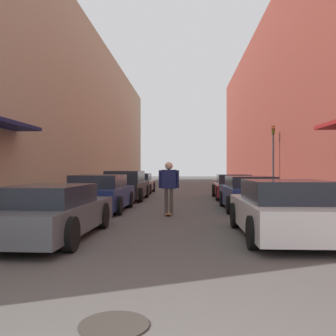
{
  "coord_description": "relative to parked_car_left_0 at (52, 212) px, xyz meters",
  "views": [
    {
      "loc": [
        0.37,
        -2.32,
        1.55
      ],
      "look_at": [
        -0.31,
        11.67,
        1.56
      ],
      "focal_mm": 40.0,
      "sensor_mm": 36.0,
      "label": 1
    }
  ],
  "objects": [
    {
      "name": "parked_car_left_2",
      "position": [
        0.01,
        10.1,
        0.1
      ],
      "size": [
        1.95,
        4.44,
        1.42
      ],
      "color": "#232326",
      "rests_on": "ground"
    },
    {
      "name": "parked_car_right_0",
      "position": [
        5.19,
        0.34,
        0.04
      ],
      "size": [
        2.08,
        4.28,
        1.29
      ],
      "color": "silver",
      "rests_on": "ground"
    },
    {
      "name": "parked_car_left_3",
      "position": [
        -0.13,
        15.26,
        0.02
      ],
      "size": [
        2.04,
        4.16,
        1.24
      ],
      "color": "#B7B7BC",
      "rests_on": "ground"
    },
    {
      "name": "parked_car_left_1",
      "position": [
        -0.15,
        5.27,
        0.05
      ],
      "size": [
        2.01,
        4.0,
        1.31
      ],
      "color": "navy",
      "rests_on": "ground"
    },
    {
      "name": "building_row_left",
      "position": [
        -4.94,
        17.2,
        4.73
      ],
      "size": [
        4.9,
        46.06,
        10.64
      ],
      "color": "tan",
      "rests_on": "ground"
    },
    {
      "name": "curb_strip_left",
      "position": [
        -2.04,
        17.21,
        -0.52
      ],
      "size": [
        1.8,
        46.06,
        0.12
      ],
      "color": "gray",
      "rests_on": "ground"
    },
    {
      "name": "curb_strip_right",
      "position": [
        7.26,
        17.21,
        -0.52
      ],
      "size": [
        1.8,
        46.06,
        0.12
      ],
      "color": "gray",
      "rests_on": "ground"
    },
    {
      "name": "manhole_cover",
      "position": [
        2.27,
        -4.49,
        -0.57
      ],
      "size": [
        0.7,
        0.7,
        0.02
      ],
      "color": "#332D28",
      "rests_on": "ground"
    },
    {
      "name": "parked_car_left_0",
      "position": [
        0.0,
        0.0,
        0.0
      ],
      "size": [
        1.86,
        4.47,
        1.18
      ],
      "color": "#515459",
      "rests_on": "ground"
    },
    {
      "name": "traffic_light",
      "position": [
        7.77,
        12.69,
        1.84
      ],
      "size": [
        0.16,
        0.22,
        3.76
      ],
      "color": "#2D2D2D",
      "rests_on": "curb_strip_right"
    },
    {
      "name": "ground",
      "position": [
        2.61,
        12.6,
        -0.58
      ],
      "size": [
        101.33,
        101.33,
        0.0
      ],
      "primitive_type": "plane",
      "color": "#4C4947"
    },
    {
      "name": "building_row_right",
      "position": [
        10.16,
        17.2,
        5.36
      ],
      "size": [
        4.9,
        46.06,
        11.88
      ],
      "color": "brown",
      "rests_on": "ground"
    },
    {
      "name": "parked_car_right_2",
      "position": [
        5.36,
        11.08,
        0.02
      ],
      "size": [
        1.91,
        4.28,
        1.24
      ],
      "color": "maroon",
      "rests_on": "ground"
    },
    {
      "name": "skateboarder",
      "position": [
        2.4,
        4.21,
        0.5
      ],
      "size": [
        0.67,
        0.78,
        1.76
      ],
      "color": "brown",
      "rests_on": "ground"
    },
    {
      "name": "parked_car_right_1",
      "position": [
        5.32,
        5.89,
        0.03
      ],
      "size": [
        1.94,
        4.09,
        1.26
      ],
      "color": "navy",
      "rests_on": "ground"
    }
  ]
}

